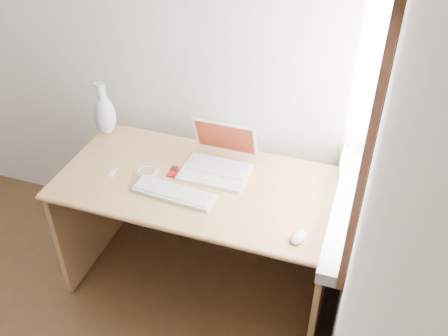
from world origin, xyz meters
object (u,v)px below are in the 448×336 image
(desk, at_px, (205,203))
(vase, at_px, (104,114))
(laptop, at_px, (218,160))
(external_keyboard, at_px, (174,193))

(desk, height_order, vase, vase)
(laptop, relative_size, vase, 1.07)
(vase, bearing_deg, laptop, -8.94)
(external_keyboard, relative_size, vase, 1.30)
(desk, relative_size, vase, 4.39)
(desk, bearing_deg, laptop, 40.54)
(laptop, xyz_separation_m, vase, (-0.70, 0.11, 0.08))
(laptop, distance_m, vase, 0.71)
(desk, distance_m, laptop, 0.27)
(laptop, bearing_deg, vase, 171.61)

